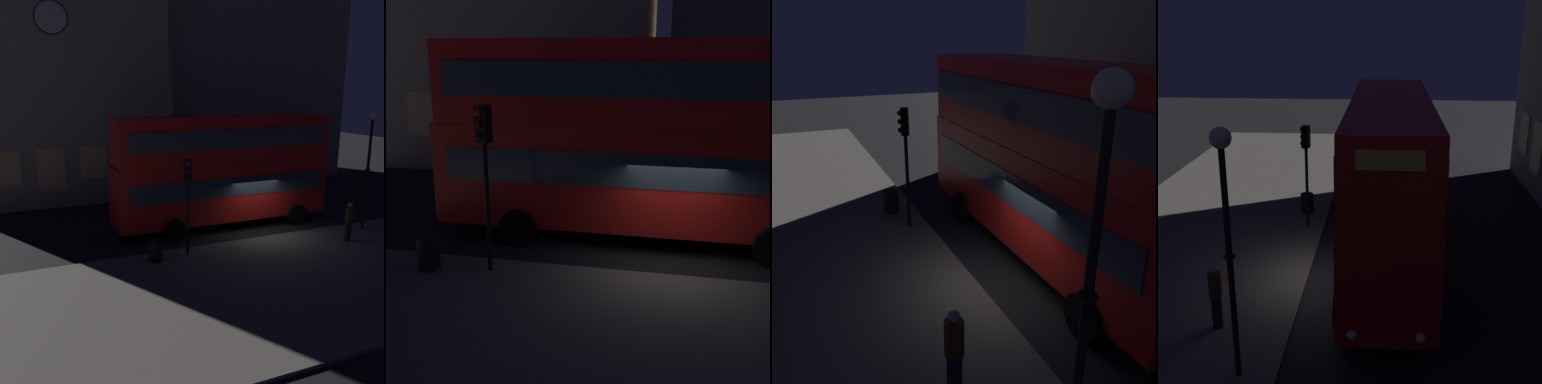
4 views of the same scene
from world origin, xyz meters
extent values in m
plane|color=black|center=(0.00, 0.00, 0.00)|extent=(80.00, 80.00, 0.00)
cube|color=#5B564F|center=(0.00, -4.89, 0.06)|extent=(44.00, 8.85, 0.12)
cube|color=#E5C67F|center=(-11.40, 8.84, 2.59)|extent=(1.56, 0.06, 1.97)
cube|color=#F2D18C|center=(-8.96, 8.84, 2.36)|extent=(1.56, 0.06, 2.47)
cube|color=#F9E09E|center=(-6.52, 8.84, 2.60)|extent=(1.56, 0.06, 1.99)
cube|color=#F2D18C|center=(-4.08, 8.84, 2.27)|extent=(1.56, 0.06, 2.04)
cube|color=red|center=(-1.21, 2.07, 1.97)|extent=(11.12, 2.52, 2.86)
cube|color=red|center=(-1.21, 2.07, 4.53)|extent=(10.89, 2.47, 2.26)
cube|color=#2D3842|center=(-1.21, 2.07, 2.33)|extent=(10.23, 2.58, 0.90)
cube|color=#2D3842|center=(-1.21, 2.07, 4.64)|extent=(10.23, 2.58, 0.90)
cylinder|color=black|center=(2.56, 0.76, 0.54)|extent=(1.08, 0.24, 1.08)
cylinder|color=black|center=(-4.26, 3.37, 0.54)|extent=(1.08, 0.24, 1.08)
cylinder|color=black|center=(-4.27, 0.79, 0.54)|extent=(1.08, 0.24, 1.08)
cylinder|color=black|center=(-4.36, -1.11, 1.71)|extent=(0.12, 0.12, 3.19)
cube|color=black|center=(-4.36, -1.11, 3.73)|extent=(0.38, 0.33, 0.85)
sphere|color=red|center=(-4.40, -1.25, 4.00)|extent=(0.17, 0.17, 0.17)
sphere|color=black|center=(-4.40, -1.25, 3.73)|extent=(0.17, 0.17, 0.17)
sphere|color=black|center=(-4.40, -1.25, 3.46)|extent=(0.17, 0.17, 0.17)
cylinder|color=black|center=(4.96, -1.36, 2.82)|extent=(0.14, 0.14, 5.40)
torus|color=black|center=(4.96, -1.36, 3.12)|extent=(0.28, 0.28, 0.06)
sphere|color=#F9EFC6|center=(4.96, -1.36, 5.72)|extent=(0.45, 0.45, 0.45)
cylinder|color=black|center=(3.04, -2.44, 0.57)|extent=(0.28, 0.28, 0.91)
cylinder|color=#513319|center=(3.04, -2.44, 1.37)|extent=(0.35, 0.35, 0.69)
sphere|color=tan|center=(3.04, -2.44, 1.83)|extent=(0.22, 0.22, 0.22)
cylinder|color=black|center=(-5.87, -1.36, 0.53)|extent=(0.54, 0.54, 0.82)
camera|label=1|loc=(-10.56, -16.74, 6.86)|focal=39.44mm
camera|label=2|loc=(0.17, -11.81, 5.35)|focal=46.86mm
camera|label=3|loc=(8.58, -4.64, 6.25)|focal=39.63mm
camera|label=4|loc=(15.02, 1.96, 7.97)|focal=49.08mm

